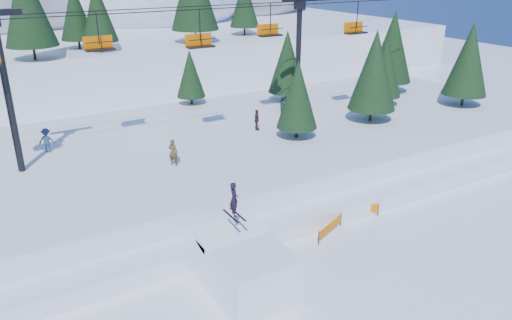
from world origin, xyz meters
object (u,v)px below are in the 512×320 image
jump_kicker (247,268)px  banner_far (357,209)px  chairlift (166,53)px  banner_near (330,227)px

jump_kicker → banner_far: bearing=17.9°
chairlift → banner_near: 16.86m
jump_kicker → chairlift: size_ratio=0.12×
banner_near → chairlift: bearing=108.7°
jump_kicker → chairlift: bearing=81.5°
jump_kicker → chairlift: 17.94m
chairlift → banner_near: bearing=-71.3°
chairlift → banner_far: size_ratio=17.59×
chairlift → banner_near: (4.62, -13.64, -8.78)m
chairlift → banner_far: chairlift is taller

